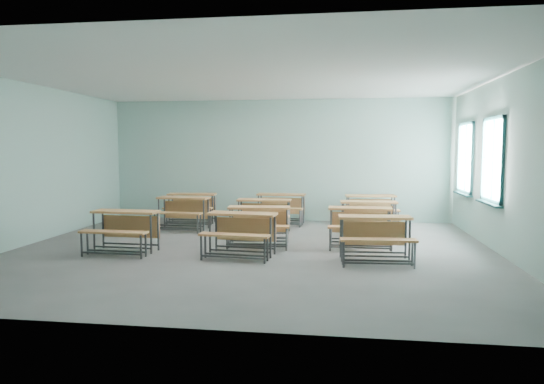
{
  "coord_description": "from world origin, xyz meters",
  "views": [
    {
      "loc": [
        1.62,
        -8.81,
        1.9
      ],
      "look_at": [
        0.22,
        1.2,
        1.0
      ],
      "focal_mm": 32.0,
      "sensor_mm": 36.0,
      "label": 1
    }
  ],
  "objects": [
    {
      "name": "room",
      "position": [
        0.08,
        0.03,
        1.6
      ],
      "size": [
        9.04,
        8.04,
        3.24
      ],
      "color": "slate",
      "rests_on": "ground"
    },
    {
      "name": "desk_unit_r0c0",
      "position": [
        -2.3,
        -0.48,
        0.51
      ],
      "size": [
        1.25,
        0.86,
        0.76
      ],
      "rotation": [
        0.0,
        0.0,
        -0.03
      ],
      "color": "#B37540",
      "rests_on": "ground"
    },
    {
      "name": "desk_unit_r0c1",
      "position": [
        -0.11,
        -0.49,
        0.51
      ],
      "size": [
        1.29,
        0.93,
        0.76
      ],
      "rotation": [
        0.0,
        0.0,
        -0.09
      ],
      "color": "#B37540",
      "rests_on": "ground"
    },
    {
      "name": "desk_unit_r0c2",
      "position": [
        2.23,
        -0.59,
        0.51
      ],
      "size": [
        1.27,
        0.89,
        0.76
      ],
      "rotation": [
        0.0,
        0.0,
        0.06
      ],
      "color": "#B37540",
      "rests_on": "ground"
    },
    {
      "name": "desk_unit_r1c1",
      "position": [
        0.06,
        0.49,
        0.51
      ],
      "size": [
        1.28,
        0.92,
        0.76
      ],
      "rotation": [
        0.0,
        0.0,
        0.08
      ],
      "color": "#B37540",
      "rests_on": "ground"
    },
    {
      "name": "desk_unit_r1c2",
      "position": [
        2.02,
        0.62,
        0.51
      ],
      "size": [
        1.22,
        0.83,
        0.76
      ],
      "rotation": [
        0.0,
        0.0,
        -0.01
      ],
      "color": "#B37540",
      "rests_on": "ground"
    },
    {
      "name": "desk_unit_r2c0",
      "position": [
        -2.06,
        2.12,
        0.51
      ],
      "size": [
        1.27,
        0.89,
        0.76
      ],
      "rotation": [
        0.0,
        0.0,
        -0.06
      ],
      "color": "#B37540",
      "rests_on": "ground"
    },
    {
      "name": "desk_unit_r2c1",
      "position": [
        -0.07,
        1.91,
        0.51
      ],
      "size": [
        1.24,
        0.85,
        0.76
      ],
      "rotation": [
        0.0,
        0.0,
        0.03
      ],
      "color": "#B37540",
      "rests_on": "ground"
    },
    {
      "name": "desk_unit_r2c2",
      "position": [
        2.26,
        1.81,
        0.51
      ],
      "size": [
        1.26,
        0.87,
        0.76
      ],
      "rotation": [
        0.0,
        0.0,
        0.05
      ],
      "color": "#B37540",
      "rests_on": "ground"
    },
    {
      "name": "desk_unit_r3c0",
      "position": [
        -2.13,
        3.06,
        0.51
      ],
      "size": [
        1.28,
        0.91,
        0.76
      ],
      "rotation": [
        0.0,
        0.0,
        0.08
      ],
      "color": "#B37540",
      "rests_on": "ground"
    },
    {
      "name": "desk_unit_r3c1",
      "position": [
        0.14,
        3.29,
        0.51
      ],
      "size": [
        1.26,
        0.88,
        0.76
      ],
      "rotation": [
        0.0,
        0.0,
        -0.05
      ],
      "color": "#B37540",
      "rests_on": "ground"
    },
    {
      "name": "desk_unit_r3c2",
      "position": [
        2.4,
        3.26,
        0.51
      ],
      "size": [
        1.3,
        0.95,
        0.76
      ],
      "rotation": [
        0.0,
        0.0,
        0.11
      ],
      "color": "#B37540",
      "rests_on": "ground"
    }
  ]
}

